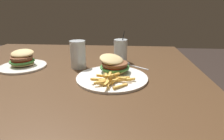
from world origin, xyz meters
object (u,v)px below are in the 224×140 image
Objects in this scene: spoon at (126,63)px; meal_plate_far at (23,61)px; beer_glass at (78,55)px; meal_plate_near at (113,71)px; juice_glass at (121,52)px.

meal_plate_far is at bearing 46.25° from spoon.
beer_glass is at bearing 53.32° from spoon.
spoon is (0.19, -0.06, -0.02)m from meal_plate_near.
juice_glass is 0.53m from meal_plate_far.
meal_plate_near is 1.34× the size of meal_plate_far.
beer_glass is 0.60× the size of meal_plate_far.
juice_glass is (0.24, -0.03, 0.03)m from meal_plate_near.
beer_glass is 0.30m from meal_plate_far.
juice_glass is 0.08m from spoon.
beer_glass is at bearing 58.46° from meal_plate_near.
beer_glass is at bearing 120.65° from juice_glass.
juice_glass is at bearing -59.35° from beer_glass.
meal_plate_near is 0.22m from beer_glass.
beer_glass reaches higher than meal_plate_far.
meal_plate_near is at bearing 108.98° from spoon.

